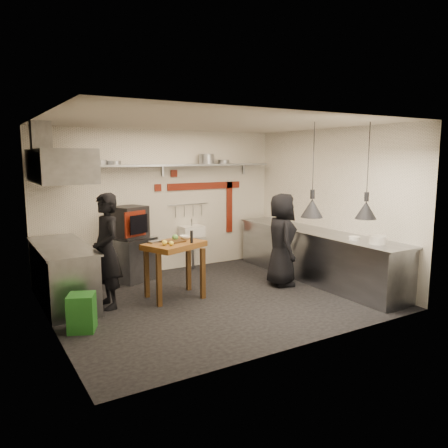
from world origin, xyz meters
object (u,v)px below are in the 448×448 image
oven_stand (132,259)px  green_bin (82,313)px  prep_table (175,270)px  chef_right (282,240)px  chef_left (107,251)px  combi_oven (129,222)px

oven_stand → green_bin: oven_stand is taller
green_bin → prep_table: 1.76m
chef_right → chef_left: bearing=104.0°
oven_stand → combi_oven: size_ratio=1.38×
chef_right → combi_oven: bearing=73.5°
combi_oven → chef_left: (-0.81, -1.32, -0.21)m
combi_oven → prep_table: 1.59m
oven_stand → chef_right: bearing=-60.5°
green_bin → chef_right: (3.57, 0.31, 0.57)m
combi_oven → chef_right: 2.81m
oven_stand → combi_oven: (-0.01, 0.06, 0.69)m
oven_stand → prep_table: 1.40m
green_bin → chef_right: size_ratio=0.30×
prep_table → green_bin: bearing=179.4°
green_bin → chef_right: 3.63m
combi_oven → green_bin: (-1.38, -2.06, -0.84)m
oven_stand → chef_right: size_ratio=0.49×
green_bin → chef_left: chef_left is taller
green_bin → combi_oven: bearing=56.1°
combi_oven → prep_table: combi_oven is taller
green_bin → chef_right: bearing=5.0°
oven_stand → green_bin: 2.44m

